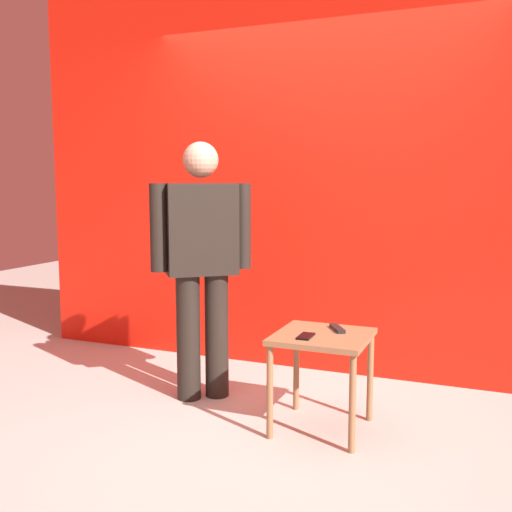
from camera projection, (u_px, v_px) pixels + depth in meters
ground_plane at (250, 436)px, 3.23m from camera, size 12.00×12.00×0.00m
back_wall_red at (320, 141)px, 4.22m from camera, size 4.70×0.12×3.34m
standing_person at (202, 257)px, 3.71m from camera, size 0.57×0.48×1.63m
side_table at (322, 349)px, 3.26m from camera, size 0.51×0.51×0.55m
cell_phone at (306, 336)px, 3.19m from camera, size 0.07×0.15×0.01m
tv_remote at (337, 328)px, 3.34m from camera, size 0.13×0.17×0.02m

